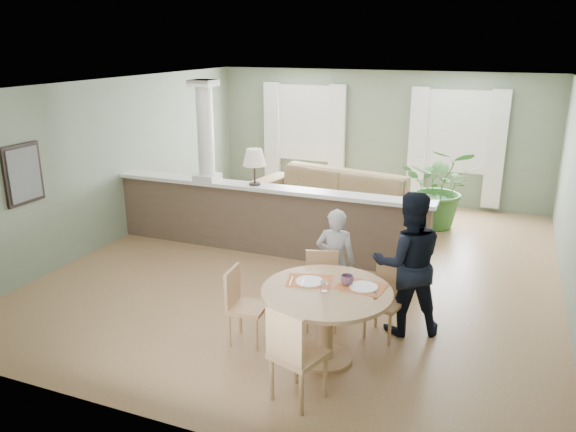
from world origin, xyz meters
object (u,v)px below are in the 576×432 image
at_px(houseplant, 441,187).
at_px(sofa, 333,199).
at_px(dining_table, 327,304).
at_px(man_person, 408,263).
at_px(child_person, 335,261).
at_px(chair_far_man, 386,297).
at_px(chair_far_boy, 321,286).
at_px(chair_side, 242,302).
at_px(chair_near, 293,352).

bearing_deg(houseplant, sofa, -164.32).
relative_size(dining_table, man_person, 0.80).
bearing_deg(child_person, chair_far_man, 150.06).
height_order(chair_far_boy, chair_side, chair_far_boy).
bearing_deg(man_person, sofa, -83.52).
distance_m(houseplant, chair_near, 5.89).
bearing_deg(chair_near, sofa, -57.97).
bearing_deg(houseplant, chair_far_boy, -100.63).
relative_size(chair_far_man, chair_near, 0.86).
distance_m(houseplant, man_person, 4.08).
bearing_deg(dining_table, chair_near, -93.96).
relative_size(houseplant, dining_table, 1.10).
bearing_deg(man_person, chair_near, 45.29).
height_order(sofa, chair_far_boy, sofa).
xyz_separation_m(chair_far_boy, child_person, (0.05, 0.37, 0.18)).
distance_m(chair_near, man_person, 1.94).
height_order(sofa, child_person, child_person).
bearing_deg(chair_near, child_person, -65.82).
bearing_deg(chair_side, sofa, 0.27).
distance_m(dining_table, chair_far_boy, 0.82).
relative_size(chair_near, man_person, 0.58).
relative_size(houseplant, chair_near, 1.52).
xyz_separation_m(houseplant, dining_table, (-0.49, -5.04, -0.09)).
bearing_deg(houseplant, chair_side, -106.67).
distance_m(sofa, dining_table, 4.72).
distance_m(dining_table, child_person, 1.14).
relative_size(houseplant, chair_side, 1.71).
bearing_deg(dining_table, sofa, 106.82).
bearing_deg(chair_side, dining_table, -95.69).
distance_m(houseplant, chair_far_boy, 4.37).
height_order(chair_side, child_person, child_person).
height_order(chair_side, man_person, man_person).
xyz_separation_m(chair_far_boy, chair_near, (0.25, -1.56, 0.05)).
distance_m(chair_side, child_person, 1.34).
xyz_separation_m(dining_table, man_person, (0.65, 0.97, 0.19)).
relative_size(sofa, chair_near, 3.30).
bearing_deg(sofa, chair_near, -64.51).
distance_m(houseplant, child_person, 3.99).
distance_m(sofa, chair_side, 4.51).
bearing_deg(chair_far_boy, dining_table, -85.22).
bearing_deg(child_person, chair_side, 49.73).
bearing_deg(child_person, man_person, 164.88).
bearing_deg(child_person, dining_table, 97.24).
xyz_separation_m(houseplant, chair_near, (-0.55, -5.86, -0.20)).
bearing_deg(sofa, man_person, -48.72).
relative_size(chair_far_boy, child_person, 0.67).
distance_m(chair_far_boy, chair_near, 1.59).
relative_size(chair_far_man, man_person, 0.50).
distance_m(sofa, chair_far_boy, 3.91).
xyz_separation_m(dining_table, child_person, (-0.26, 1.12, 0.02)).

